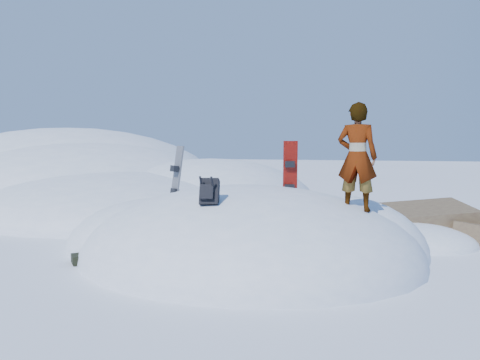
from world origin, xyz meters
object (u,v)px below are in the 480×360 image
(backpack, at_px, (209,192))
(person, at_px, (357,157))
(snowboard_dark, at_px, (175,183))
(snowboard_red, at_px, (290,178))

(backpack, distance_m, person, 2.82)
(backpack, height_order, person, person)
(snowboard_dark, relative_size, backpack, 2.93)
(snowboard_dark, height_order, backpack, snowboard_dark)
(snowboard_red, distance_m, snowboard_dark, 2.45)
(snowboard_red, height_order, backpack, snowboard_red)
(person, bearing_deg, snowboard_red, -23.98)
(snowboard_dark, relative_size, person, 0.81)
(snowboard_red, bearing_deg, snowboard_dark, 172.41)
(person, bearing_deg, backpack, 35.22)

